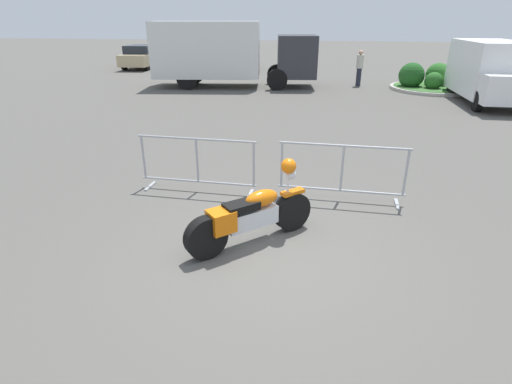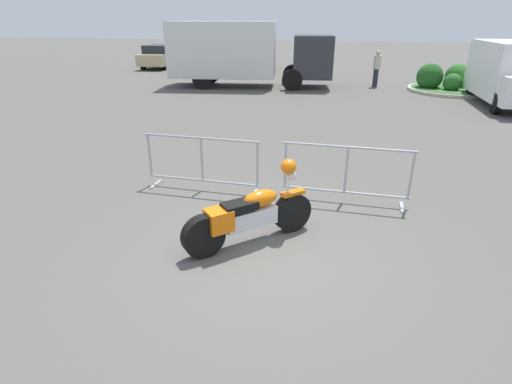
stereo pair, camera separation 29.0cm
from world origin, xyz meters
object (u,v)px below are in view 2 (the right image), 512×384
box_truck (241,52)px  parked_car_tan (161,56)px  motorcycle (250,215)px  crowd_barrier_near (202,163)px  parked_car_silver (204,58)px  crowd_barrier_far (346,174)px  pedestrian (377,67)px  delivery_van (511,72)px  parked_car_green (251,58)px

box_truck → parked_car_tan: box_truck is taller
motorcycle → crowd_barrier_near: (-1.35, 1.75, 0.10)m
parked_car_silver → crowd_barrier_far: bearing=-157.6°
motorcycle → crowd_barrier_near: bearing=85.3°
parked_car_tan → pedestrian: (13.82, -5.63, 0.17)m
box_truck → parked_car_tan: size_ratio=1.78×
motorcycle → pedestrian: pedestrian is taller
delivery_van → box_truck: bearing=-101.5°
parked_car_tan → parked_car_green: bearing=-94.5°
box_truck → pedestrian: 6.59m
crowd_barrier_near → parked_car_green: 19.88m
parked_car_silver → parked_car_green: 3.17m
parked_car_tan → parked_car_green: size_ratio=1.00×
box_truck → parked_car_silver: box_truck is taller
crowd_barrier_near → parked_car_green: bearing=100.1°
motorcycle → parked_car_tan: (-11.17, 21.43, 0.29)m
motorcycle → crowd_barrier_far: motorcycle is taller
parked_car_tan → parked_car_silver: (3.16, -0.36, -0.02)m
box_truck → pedestrian: bearing=4.0°
crowd_barrier_far → pedestrian: (1.30, 14.06, 0.36)m
delivery_van → pedestrian: bearing=-127.3°
pedestrian → parked_car_green: bearing=-151.8°
crowd_barrier_far → parked_car_green: size_ratio=0.51×
crowd_barrier_near → delivery_van: bearing=50.5°
parked_car_tan → crowd_barrier_near: bearing=-156.9°
crowd_barrier_near → crowd_barrier_far: 2.70m
box_truck → parked_car_green: 6.93m
crowd_barrier_far → parked_car_green: 20.53m
crowd_barrier_far → motorcycle: bearing=-127.7°
motorcycle → parked_car_silver: bearing=68.4°
crowd_barrier_near → crowd_barrier_far: (2.70, 0.00, 0.00)m
motorcycle → delivery_van: size_ratio=0.34×
delivery_van → parked_car_green: bearing=-126.7°
crowd_barrier_far → parked_car_green: bearing=107.6°
motorcycle → parked_car_green: (-4.84, 21.31, 0.29)m
box_truck → motorcycle: bearing=-82.7°
motorcycle → parked_car_green: size_ratio=0.38×
motorcycle → crowd_barrier_near: size_ratio=0.74×
crowd_barrier_far → delivery_van: (5.96, 10.50, 0.69)m
crowd_barrier_near → parked_car_tan: size_ratio=0.51×
crowd_barrier_near → pedestrian: (4.00, 14.06, 0.36)m
parked_car_green → motorcycle: bearing=-170.7°
parked_car_silver → parked_car_green: parked_car_green is taller
parked_car_silver → box_truck: bearing=-150.6°
box_truck → delivery_van: size_ratio=1.58×
motorcycle → box_truck: size_ratio=0.21×
crowd_barrier_near → parked_car_silver: size_ratio=0.53×
crowd_barrier_near → pedestrian: 14.62m
crowd_barrier_near → box_truck: size_ratio=0.29×
parked_car_silver → parked_car_green: bearing=-89.2°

